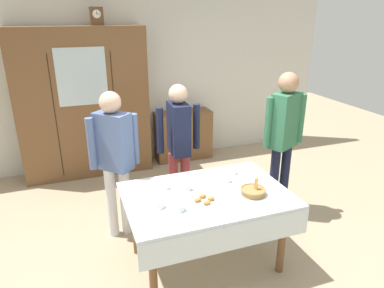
{
  "coord_description": "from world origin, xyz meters",
  "views": [
    {
      "loc": [
        -1.1,
        -2.85,
        2.35
      ],
      "look_at": [
        0.0,
        0.2,
        1.12
      ],
      "focal_mm": 32.59,
      "sensor_mm": 36.0,
      "label": 1
    }
  ],
  "objects": [
    {
      "name": "tea_cup_mid_left",
      "position": [
        -0.34,
        0.01,
        0.8
      ],
      "size": [
        0.13,
        0.13,
        0.06
      ],
      "color": "white",
      "rests_on": "dining_table"
    },
    {
      "name": "person_behind_table_right",
      "position": [
        0.05,
        0.79,
        0.98
      ],
      "size": [
        0.52,
        0.37,
        1.61
      ],
      "color": "#933338",
      "rests_on": "ground"
    },
    {
      "name": "person_beside_shelf",
      "position": [
        1.21,
        0.41,
        1.06
      ],
      "size": [
        0.52,
        0.34,
        1.73
      ],
      "color": "#191E38",
      "rests_on": "ground"
    },
    {
      "name": "bread_basket",
      "position": [
        0.4,
        -0.36,
        0.8
      ],
      "size": [
        0.24,
        0.24,
        0.16
      ],
      "color": "#9E7542",
      "rests_on": "dining_table"
    },
    {
      "name": "spoon_front_edge",
      "position": [
        0.12,
        -0.11,
        0.77
      ],
      "size": [
        0.12,
        0.02,
        0.01
      ],
      "color": "silver",
      "rests_on": "dining_table"
    },
    {
      "name": "dining_table",
      "position": [
        0.0,
        -0.23,
        0.66
      ],
      "size": [
        1.52,
        1.03,
        0.77
      ],
      "color": "brown",
      "rests_on": "ground"
    },
    {
      "name": "tea_cup_mid_right",
      "position": [
        -0.33,
        -0.41,
        0.8
      ],
      "size": [
        0.13,
        0.13,
        0.06
      ],
      "color": "silver",
      "rests_on": "dining_table"
    },
    {
      "name": "ground_plane",
      "position": [
        0.0,
        0.0,
        0.0
      ],
      "size": [
        12.0,
        12.0,
        0.0
      ],
      "primitive_type": "plane",
      "color": "tan",
      "rests_on": "ground"
    },
    {
      "name": "tea_cup_near_left",
      "position": [
        0.42,
        0.08,
        0.8
      ],
      "size": [
        0.13,
        0.13,
        0.06
      ],
      "color": "white",
      "rests_on": "dining_table"
    },
    {
      "name": "tea_cup_back_edge",
      "position": [
        -0.15,
        -0.09,
        0.8
      ],
      "size": [
        0.13,
        0.13,
        0.06
      ],
      "color": "silver",
      "rests_on": "dining_table"
    },
    {
      "name": "wall_cabinet",
      "position": [
        -0.9,
        2.35,
        1.09
      ],
      "size": [
        1.84,
        0.46,
        2.18
      ],
      "color": "brown",
      "rests_on": "ground"
    },
    {
      "name": "pastry_plate",
      "position": [
        -0.08,
        -0.34,
        0.78
      ],
      "size": [
        0.28,
        0.28,
        0.05
      ],
      "color": "white",
      "rests_on": "dining_table"
    },
    {
      "name": "back_wall",
      "position": [
        0.0,
        2.65,
        1.35
      ],
      "size": [
        6.4,
        0.1,
        2.7
      ],
      "primitive_type": "cube",
      "color": "silver",
      "rests_on": "ground"
    },
    {
      "name": "tea_cup_far_left",
      "position": [
        0.27,
        -0.06,
        0.8
      ],
      "size": [
        0.13,
        0.13,
        0.06
      ],
      "color": "white",
      "rests_on": "dining_table"
    },
    {
      "name": "bookshelf_low",
      "position": [
        0.64,
        2.41,
        0.41
      ],
      "size": [
        0.93,
        0.35,
        0.82
      ],
      "color": "brown",
      "rests_on": "ground"
    },
    {
      "name": "mantel_clock",
      "position": [
        -0.61,
        2.35,
        2.3
      ],
      "size": [
        0.18,
        0.11,
        0.24
      ],
      "color": "brown",
      "rests_on": "wall_cabinet"
    },
    {
      "name": "spoon_near_left",
      "position": [
        -0.51,
        -0.16,
        0.77
      ],
      "size": [
        0.12,
        0.02,
        0.01
      ],
      "color": "silver",
      "rests_on": "dining_table"
    },
    {
      "name": "tea_cup_front_edge",
      "position": [
        -0.48,
        -0.31,
        0.8
      ],
      "size": [
        0.13,
        0.13,
        0.06
      ],
      "color": "silver",
      "rests_on": "dining_table"
    },
    {
      "name": "person_behind_table_left",
      "position": [
        -0.72,
        0.57,
        0.99
      ],
      "size": [
        0.52,
        0.4,
        1.63
      ],
      "color": "silver",
      "rests_on": "ground"
    },
    {
      "name": "book_stack",
      "position": [
        0.64,
        2.41,
        0.85
      ],
      "size": [
        0.15,
        0.2,
        0.07
      ],
      "color": "#99332D",
      "rests_on": "bookshelf_low"
    }
  ]
}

